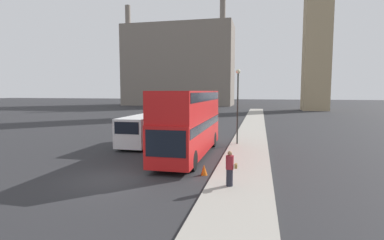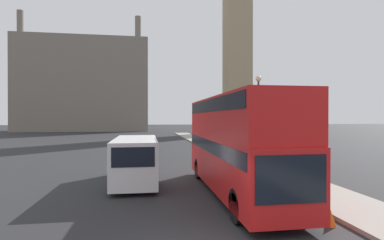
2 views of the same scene
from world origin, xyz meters
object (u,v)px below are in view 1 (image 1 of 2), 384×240
white_van (143,130)px  street_lamp (238,95)px  red_double_decker_bus (190,120)px  pedestrian (230,168)px

white_van → street_lamp: bearing=12.0°
red_double_decker_bus → white_van: red_double_decker_bus is taller
red_double_decker_bus → pedestrian: red_double_decker_bus is taller
pedestrian → street_lamp: 11.35m
red_double_decker_bus → street_lamp: bearing=57.8°
white_van → street_lamp: size_ratio=1.04×
red_double_decker_bus → street_lamp: size_ratio=1.78×
red_double_decker_bus → pedestrian: bearing=-62.1°
white_van → pedestrian: 12.25m
white_van → pedestrian: (7.95, -9.32, -0.35)m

